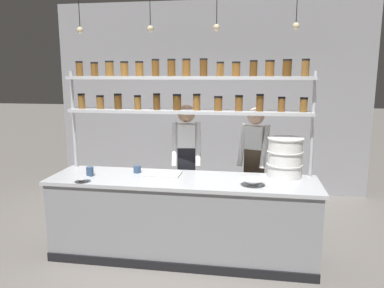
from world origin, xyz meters
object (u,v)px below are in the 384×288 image
Objects in this scene: container_stack at (285,157)px; prep_bowl_near_left at (253,182)px; prep_bowl_center_front at (82,180)px; serving_cup_by_board at (90,171)px; spice_shelf_unit at (187,96)px; cutting_board at (163,174)px; chef_center at (254,163)px; serving_cup_front at (137,169)px; chef_left at (187,162)px.

prep_bowl_near_left is (-0.35, -0.41, -0.19)m from container_stack.
container_stack reaches higher than prep_bowl_center_front.
prep_bowl_near_left is at bearing -2.64° from serving_cup_by_board.
cutting_board is at bearing -137.53° from spice_shelf_unit.
cutting_board is at bearing 27.45° from prep_bowl_center_front.
serving_cup_by_board is at bearing 177.36° from prep_bowl_near_left.
chef_center is 2.09m from prep_bowl_center_front.
prep_bowl_center_front is 2.01× the size of serving_cup_front.
serving_cup_by_board is at bearing -156.74° from chef_left.
serving_cup_front reaches higher than prep_bowl_center_front.
serving_cup_by_board is (-1.85, -0.77, 0.02)m from chef_center.
spice_shelf_unit is 0.87m from chef_left.
chef_center is at bearing 25.70° from spice_shelf_unit.
container_stack is at bearing -3.62° from spice_shelf_unit.
prep_bowl_center_front is at bearing -133.06° from chef_center.
cutting_board is (-0.24, -0.22, -0.88)m from spice_shelf_unit.
chef_left reaches higher than container_stack.
spice_shelf_unit reaches higher than chef_center.
prep_bowl_center_front is (-0.80, -0.41, 0.01)m from cutting_board.
chef_left reaches higher than serving_cup_front.
prep_bowl_near_left is at bearing -13.97° from cutting_board.
chef_center is 1.47m from serving_cup_front.
chef_center is 4.14× the size of cutting_board.
prep_bowl_center_front is 0.67m from serving_cup_front.
spice_shelf_unit reaches higher than chef_left.
serving_cup_by_board is at bearing -168.30° from cutting_board.
chef_center reaches higher than serving_cup_front.
chef_left is 4.23× the size of cutting_board.
serving_cup_front is at bearing -140.20° from chef_center.
prep_bowl_near_left is 2.47× the size of serving_cup_by_board.
container_stack is 1.70m from serving_cup_front.
spice_shelf_unit is at bearing 176.38° from container_stack.
cutting_board is 3.80× the size of serving_cup_by_board.
prep_bowl_center_front is at bearing -135.05° from serving_cup_front.
chef_center reaches higher than serving_cup_by_board.
prep_bowl_near_left is (1.02, -0.25, 0.02)m from cutting_board.
chef_center reaches higher than prep_bowl_center_front.
cutting_board is 1.54× the size of prep_bowl_near_left.
serving_cup_by_board reaches higher than cutting_board.
chef_center is at bearing 22.69° from serving_cup_by_board.
cutting_board is at bearing -121.56° from chef_left.
chef_left is 9.75× the size of prep_bowl_center_front.
serving_cup_by_board is at bearing -139.44° from chef_center.
serving_cup_front is (-0.33, 0.06, 0.03)m from cutting_board.
prep_bowl_center_front is at bearing -174.90° from prep_bowl_near_left.
container_stack is 2.21m from serving_cup_by_board.
chef_left is 19.62× the size of serving_cup_front.
container_stack is at bearing 6.37° from cutting_board.
serving_cup_by_board is at bearing 93.41° from prep_bowl_center_front.
chef_left reaches higher than prep_bowl_near_left.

